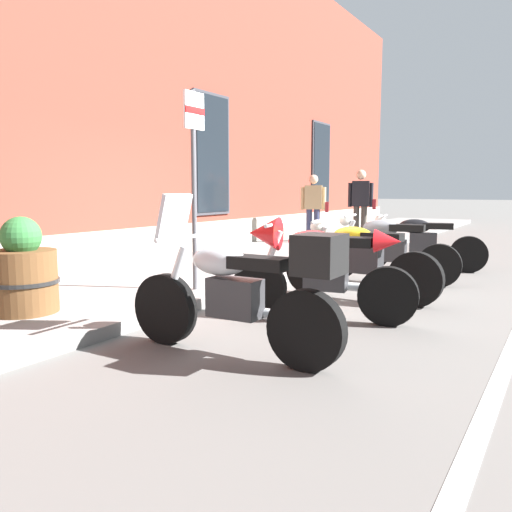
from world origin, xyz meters
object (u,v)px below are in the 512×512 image
motorcycle_grey_naked (385,250)px  motorcycle_black_naked (419,243)px  pedestrian_dark_jacket (361,202)px  barrel_planter (23,274)px  motorcycle_yellow_naked (358,261)px  motorcycle_red_sport (314,265)px  motorcycle_silver_touring (241,291)px  parking_sign (194,162)px  pedestrian_tan_coat (313,205)px

motorcycle_grey_naked → motorcycle_black_naked: size_ratio=0.98×
pedestrian_dark_jacket → barrel_planter: 8.68m
motorcycle_yellow_naked → barrel_planter: 3.82m
motorcycle_red_sport → motorcycle_yellow_naked: 1.18m
motorcycle_grey_naked → barrel_planter: size_ratio=2.14×
motorcycle_silver_touring → motorcycle_yellow_naked: (2.65, -0.01, -0.07)m
pedestrian_dark_jacket → parking_sign: 6.81m
motorcycle_silver_touring → parking_sign: bearing=47.0°
motorcycle_yellow_naked → barrel_planter: (-2.92, 2.47, 0.04)m
motorcycle_red_sport → motorcycle_yellow_naked: (1.18, -0.06, -0.10)m
motorcycle_grey_naked → barrel_planter: barrel_planter is taller
motorcycle_red_sport → pedestrian_tan_coat: pedestrian_tan_coat is taller
motorcycle_grey_naked → pedestrian_tan_coat: pedestrian_tan_coat is taller
parking_sign → pedestrian_tan_coat: bearing=11.4°
pedestrian_dark_jacket → motorcycle_silver_touring: bearing=-166.2°
motorcycle_black_naked → pedestrian_tan_coat: bearing=54.2°
motorcycle_red_sport → pedestrian_tan_coat: size_ratio=1.25×
motorcycle_black_naked → pedestrian_tan_coat: pedestrian_tan_coat is taller
motorcycle_grey_naked → pedestrian_dark_jacket: pedestrian_dark_jacket is taller
motorcycle_silver_touring → pedestrian_tan_coat: bearing=21.1°
motorcycle_grey_naked → motorcycle_silver_touring: bearing=-179.0°
motorcycle_black_naked → barrel_planter: 6.27m
motorcycle_grey_naked → barrel_planter: bearing=150.8°
pedestrian_dark_jacket → parking_sign: parking_sign is taller
pedestrian_tan_coat → pedestrian_dark_jacket: 1.16m
pedestrian_tan_coat → parking_sign: (-6.02, -1.21, 0.69)m
motorcycle_black_naked → pedestrian_tan_coat: size_ratio=1.35×
motorcycle_red_sport → pedestrian_dark_jacket: 7.22m
pedestrian_dark_jacket → parking_sign: (-6.78, -0.34, 0.61)m
pedestrian_tan_coat → motorcycle_grey_naked: bearing=-141.7°
motorcycle_red_sport → barrel_planter: barrel_planter is taller
motorcycle_silver_touring → pedestrian_tan_coat: size_ratio=1.27×
motorcycle_grey_naked → motorcycle_red_sport: bearing=-179.5°
motorcycle_red_sport → motorcycle_grey_naked: bearing=0.5°
motorcycle_silver_touring → parking_sign: (1.61, 1.73, 1.14)m
motorcycle_silver_touring → motorcycle_red_sport: size_ratio=1.02×
motorcycle_silver_touring → motorcycle_red_sport: (1.48, 0.05, 0.03)m
motorcycle_silver_touring → motorcycle_black_naked: bearing=-0.4°
pedestrian_dark_jacket → barrel_planter: bearing=177.4°
parking_sign → barrel_planter: bearing=158.9°
motorcycle_silver_touring → motorcycle_grey_naked: bearing=1.0°
motorcycle_yellow_naked → barrel_planter: size_ratio=2.10×
motorcycle_silver_touring → parking_sign: parking_sign is taller
motorcycle_black_naked → motorcycle_silver_touring: bearing=179.6°
pedestrian_tan_coat → parking_sign: 6.18m
motorcycle_yellow_naked → pedestrian_dark_jacket: bearing=19.9°
parking_sign → pedestrian_dark_jacket: bearing=2.8°
motorcycle_silver_touring → pedestrian_tan_coat: (7.63, 2.94, 0.45)m
motorcycle_yellow_naked → pedestrian_dark_jacket: size_ratio=1.20×
motorcycle_red_sport → motorcycle_grey_naked: size_ratio=0.95×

